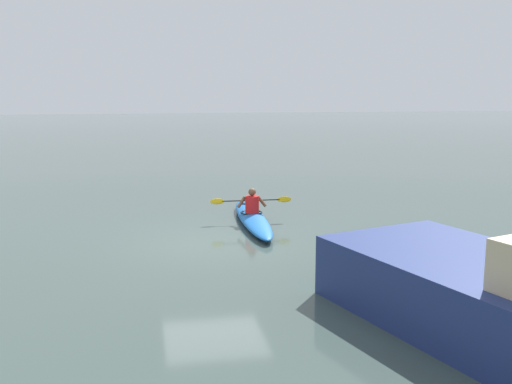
{
  "coord_description": "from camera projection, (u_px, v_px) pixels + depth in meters",
  "views": [
    {
      "loc": [
        1.66,
        13.77,
        3.7
      ],
      "look_at": [
        -0.95,
        0.62,
        1.34
      ],
      "focal_mm": 40.77,
      "sensor_mm": 36.0,
      "label": 1
    }
  ],
  "objects": [
    {
      "name": "kayaker",
      "position": [
        252.0,
        203.0,
        16.23
      ],
      "size": [
        2.32,
        0.45,
        0.7
      ],
      "color": "red",
      "rests_on": "kayak"
    },
    {
      "name": "ground_plane",
      "position": [
        213.0,
        243.0,
        14.26
      ],
      "size": [
        160.0,
        160.0,
        0.0
      ],
      "primitive_type": "plane",
      "color": "#384742"
    },
    {
      "name": "kayak",
      "position": [
        252.0,
        218.0,
        16.24
      ],
      "size": [
        0.87,
        4.94,
        0.3
      ],
      "color": "#1959A5",
      "rests_on": "ground"
    }
  ]
}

